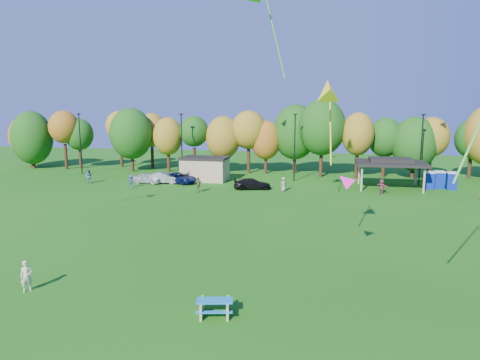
% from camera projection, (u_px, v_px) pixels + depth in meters
% --- Properties ---
extents(ground, '(160.00, 160.00, 0.00)m').
position_uv_depth(ground, '(179.00, 318.00, 20.05)').
color(ground, '#19600F').
rests_on(ground, ground).
extents(tree_line, '(93.57, 10.55, 11.15)m').
position_uv_depth(tree_line, '(277.00, 135.00, 63.22)').
color(tree_line, black).
rests_on(tree_line, ground).
extents(lamp_posts, '(64.50, 0.25, 9.09)m').
position_uv_depth(lamp_posts, '(295.00, 145.00, 57.45)').
color(lamp_posts, black).
rests_on(lamp_posts, ground).
extents(utility_building, '(6.30, 4.30, 3.25)m').
position_uv_depth(utility_building, '(205.00, 169.00, 58.50)').
color(utility_building, tan).
rests_on(utility_building, ground).
extents(pavilion, '(8.20, 6.20, 3.77)m').
position_uv_depth(pavilion, '(391.00, 162.00, 52.38)').
color(pavilion, tan).
rests_on(pavilion, ground).
extents(porta_potties, '(3.75, 1.86, 2.18)m').
position_uv_depth(porta_potties, '(440.00, 180.00, 52.33)').
color(porta_potties, '#0B2392').
rests_on(porta_potties, ground).
extents(picnic_table, '(1.98, 1.76, 0.74)m').
position_uv_depth(picnic_table, '(215.00, 306.00, 20.28)').
color(picnic_table, tan).
rests_on(picnic_table, ground).
extents(kite_flyer, '(0.73, 0.72, 1.71)m').
position_uv_depth(kite_flyer, '(27.00, 276.00, 22.83)').
color(kite_flyer, beige).
rests_on(kite_flyer, ground).
extents(car_a, '(4.22, 2.29, 1.36)m').
position_uv_depth(car_a, '(148.00, 178.00, 56.38)').
color(car_a, silver).
rests_on(car_a, ground).
extents(car_b, '(4.49, 1.91, 1.44)m').
position_uv_depth(car_b, '(164.00, 178.00, 56.36)').
color(car_b, '#97969B').
rests_on(car_b, ground).
extents(car_c, '(5.43, 3.57, 1.39)m').
position_uv_depth(car_c, '(179.00, 178.00, 56.42)').
color(car_c, '#0C194A').
rests_on(car_c, ground).
extents(car_d, '(4.86, 2.90, 1.32)m').
position_uv_depth(car_d, '(252.00, 184.00, 52.21)').
color(car_d, black).
rests_on(car_d, ground).
extents(far_person_1, '(1.12, 0.58, 1.84)m').
position_uv_depth(far_person_1, '(198.00, 185.00, 50.30)').
color(far_person_1, '#5E6C42').
rests_on(far_person_1, ground).
extents(far_person_2, '(1.10, 0.98, 1.86)m').
position_uv_depth(far_person_2, '(89.00, 176.00, 56.42)').
color(far_person_2, teal).
rests_on(far_person_2, ground).
extents(far_person_3, '(1.51, 1.52, 1.75)m').
position_uv_depth(far_person_3, '(382.00, 187.00, 49.21)').
color(far_person_3, '#A8465C').
rests_on(far_person_3, ground).
extents(far_person_4, '(1.20, 1.13, 1.63)m').
position_uv_depth(far_person_4, '(131.00, 181.00, 53.08)').
color(far_person_4, '#41418F').
rests_on(far_person_4, ground).
extents(far_person_5, '(0.97, 0.97, 1.70)m').
position_uv_depth(far_person_5, '(284.00, 184.00, 50.93)').
color(far_person_5, '#969B6A').
rests_on(far_person_5, ground).
extents(kite_6, '(1.44, 1.18, 1.30)m').
position_uv_depth(kite_6, '(345.00, 181.00, 26.03)').
color(kite_6, '#FC0EA8').
extents(kite_11, '(1.76, 3.49, 5.62)m').
position_uv_depth(kite_11, '(328.00, 89.00, 25.13)').
color(kite_11, yellow).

